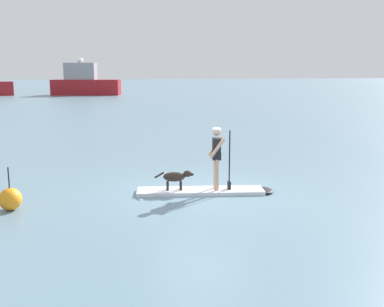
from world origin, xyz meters
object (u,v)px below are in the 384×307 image
object	(u,v)px
paddleboard	(209,191)
dog	(176,177)
marker_buoy	(10,199)
moored_boat_center	(85,83)
person_paddler	(217,154)

from	to	relation	value
paddleboard	dog	size ratio (longest dim) A/B	3.57
paddleboard	marker_buoy	xyz separation A→B (m)	(-4.94, -0.41, 0.22)
dog	moored_boat_center	size ratio (longest dim) A/B	0.11
marker_buoy	dog	bearing A→B (deg)	7.95
person_paddler	moored_boat_center	xyz separation A→B (m)	(-3.49, 54.24, 0.61)
dog	marker_buoy	distance (m)	4.12
moored_boat_center	marker_buoy	size ratio (longest dim) A/B	9.48
dog	moored_boat_center	xyz separation A→B (m)	(-2.42, 54.05, 1.24)
person_paddler	marker_buoy	size ratio (longest dim) A/B	1.62
dog	marker_buoy	bearing A→B (deg)	-172.05
person_paddler	dog	bearing A→B (deg)	169.85
moored_boat_center	marker_buoy	bearing A→B (deg)	-91.74
paddleboard	moored_boat_center	bearing A→B (deg)	93.47
person_paddler	marker_buoy	distance (m)	5.22
person_paddler	moored_boat_center	size ratio (longest dim) A/B	0.17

